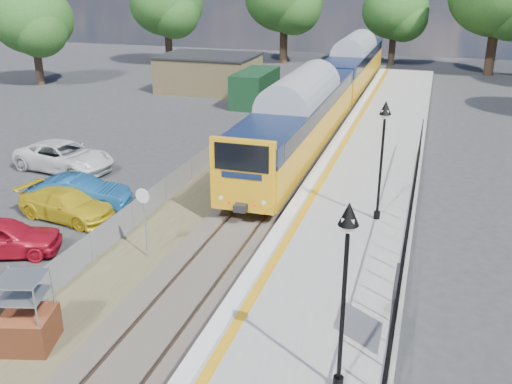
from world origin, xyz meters
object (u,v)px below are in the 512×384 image
at_px(victorian_lamp_north, 384,133).
at_px(speed_sign, 144,212).
at_px(car_red, 2,237).
at_px(train, 333,84).
at_px(car_yellow, 66,204).
at_px(victorian_lamp_south, 346,256).
at_px(brick_plinth, 26,314).
at_px(car_white, 64,157).
at_px(car_blue, 79,193).

height_order(victorian_lamp_north, speed_sign, victorian_lamp_north).
bearing_deg(car_red, speed_sign, -97.02).
distance_m(train, car_yellow, 23.03).
bearing_deg(car_yellow, victorian_lamp_south, -113.20).
relative_size(victorian_lamp_south, speed_sign, 1.68).
bearing_deg(brick_plinth, train, 83.96).
xyz_separation_m(car_yellow, car_white, (-3.82, 5.40, 0.12)).
bearing_deg(car_yellow, car_white, 44.46).
relative_size(victorian_lamp_south, train, 0.11).
distance_m(brick_plinth, car_blue, 10.19).
xyz_separation_m(speed_sign, car_yellow, (-4.91, 2.23, -1.21)).
relative_size(victorian_lamp_south, car_blue, 1.06).
height_order(victorian_lamp_south, brick_plinth, victorian_lamp_south).
bearing_deg(speed_sign, brick_plinth, -91.04).
bearing_deg(victorian_lamp_north, car_yellow, -171.82).
height_order(car_red, car_blue, car_blue).
bearing_deg(brick_plinth, car_red, 135.80).
relative_size(victorian_lamp_south, car_white, 0.84).
bearing_deg(victorian_lamp_south, train, 100.42).
xyz_separation_m(brick_plinth, car_red, (-4.55, 4.42, -0.35)).
bearing_deg(car_red, victorian_lamp_north, -88.75).
xyz_separation_m(victorian_lamp_south, victorian_lamp_north, (-0.20, 10.00, 0.00)).
relative_size(car_blue, car_white, 0.80).
bearing_deg(car_yellow, train, -9.66).
distance_m(victorian_lamp_south, car_yellow, 15.71).
relative_size(victorian_lamp_north, train, 0.11).
height_order(victorian_lamp_south, speed_sign, victorian_lamp_south).
bearing_deg(car_white, victorian_lamp_south, -120.30).
height_order(train, car_red, train).
bearing_deg(car_blue, speed_sign, -137.21).
bearing_deg(speed_sign, train, 89.39).
bearing_deg(car_white, car_yellow, -135.94).
bearing_deg(speed_sign, car_blue, 151.19).
bearing_deg(brick_plinth, car_yellow, 118.16).
distance_m(victorian_lamp_south, victorian_lamp_north, 10.00).
relative_size(victorian_lamp_north, car_yellow, 1.04).
bearing_deg(car_blue, brick_plinth, -167.31).
relative_size(train, brick_plinth, 18.44).
xyz_separation_m(victorian_lamp_north, speed_sign, (-7.80, -4.06, -2.45)).
relative_size(train, car_white, 7.48).
distance_m(car_yellow, car_white, 6.61).
height_order(train, car_yellow, train).
relative_size(brick_plinth, car_white, 0.41).
bearing_deg(car_white, train, -25.74).
bearing_deg(speed_sign, car_yellow, 160.90).
height_order(brick_plinth, car_white, brick_plinth).
relative_size(brick_plinth, speed_sign, 0.81).
relative_size(victorian_lamp_north, car_red, 1.11).
bearing_deg(victorian_lamp_north, car_white, 167.81).
bearing_deg(victorian_lamp_north, speed_sign, -152.52).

